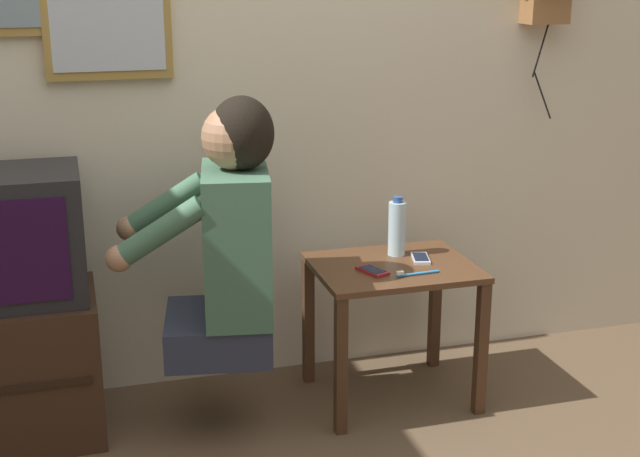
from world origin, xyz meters
The scene contains 8 objects.
wall_back centered at (0.00, 1.02, 1.27)m, with size 6.80×0.05×2.55m.
side_table centered at (0.48, 0.63, 0.43)m, with size 0.58×0.47×0.53m.
person centered at (-0.14, 0.59, 0.71)m, with size 0.59×0.48×0.89m.
tv_stand centered at (-0.92, 0.72, 0.25)m, with size 0.66×0.44×0.51m.
cell_phone_held centered at (0.38, 0.57, 0.54)m, with size 0.10×0.14×0.01m.
cell_phone_spare centered at (0.59, 0.66, 0.54)m, with size 0.09×0.14×0.01m.
water_bottle centered at (0.53, 0.74, 0.64)m, with size 0.07×0.07×0.23m.
toothbrush centered at (0.51, 0.50, 0.54)m, with size 0.16×0.02×0.02m.
Camera 1 is at (-0.64, -2.26, 1.60)m, focal length 50.00 mm.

